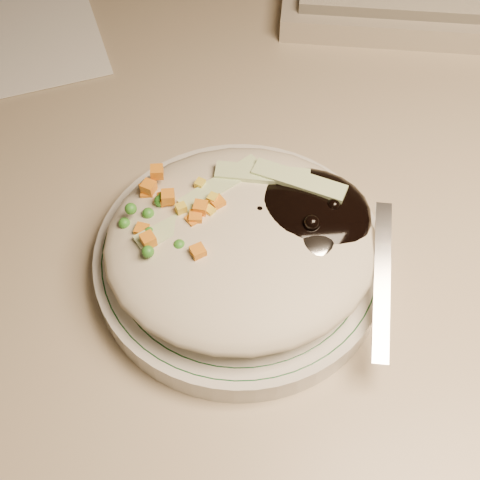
{
  "coord_description": "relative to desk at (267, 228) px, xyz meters",
  "views": [
    {
      "loc": [
        -0.07,
        0.93,
        1.16
      ],
      "look_at": [
        -0.05,
        1.2,
        0.78
      ],
      "focal_mm": 50.0,
      "sensor_mm": 36.0,
      "label": 1
    }
  ],
  "objects": [
    {
      "name": "desk",
      "position": [
        0.0,
        0.0,
        0.0
      ],
      "size": [
        1.4,
        0.7,
        0.74
      ],
      "color": "tan",
      "rests_on": "ground"
    },
    {
      "name": "plate",
      "position": [
        -0.05,
        -0.18,
        0.21
      ],
      "size": [
        0.21,
        0.21,
        0.02
      ],
      "primitive_type": "cylinder",
      "color": "silver",
      "rests_on": "desk"
    },
    {
      "name": "plate_rim",
      "position": [
        -0.05,
        -0.18,
        0.22
      ],
      "size": [
        0.2,
        0.2,
        0.0
      ],
      "color": "#144723",
      "rests_on": "plate"
    },
    {
      "name": "meal",
      "position": [
        -0.04,
        -0.18,
        0.24
      ],
      "size": [
        0.2,
        0.19,
        0.05
      ],
      "color": "beige",
      "rests_on": "plate"
    }
  ]
}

